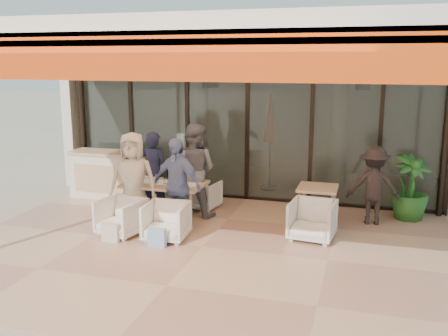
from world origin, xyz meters
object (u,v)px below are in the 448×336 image
(side_table, at_px, (318,192))
(side_chair, at_px, (312,218))
(chair_near_left, at_px, (121,215))
(chair_near_right, at_px, (166,220))
(potted_palm, at_px, (410,188))
(host_counter, at_px, (113,175))
(dining_table, at_px, (165,186))
(chair_far_left, at_px, (165,191))
(diner_grey, at_px, (194,170))
(diner_navy, at_px, (154,172))
(standing_woman, at_px, (374,186))
(chair_far_right, at_px, (203,193))
(diner_cream, at_px, (133,180))
(diner_periwinkle, at_px, (177,185))

(side_table, relative_size, side_chair, 0.99)
(chair_near_left, height_order, chair_near_right, chair_near_left)
(side_chair, bearing_deg, potted_palm, 50.25)
(host_counter, xyz_separation_m, chair_near_left, (1.31, -2.11, -0.17))
(side_chair, bearing_deg, dining_table, -179.46)
(chair_far_left, height_order, chair_near_left, chair_near_left)
(diner_grey, distance_m, side_table, 2.37)
(diner_grey, distance_m, side_chair, 2.52)
(diner_navy, relative_size, standing_woman, 1.11)
(diner_navy, bearing_deg, chair_far_right, -147.37)
(diner_grey, xyz_separation_m, diner_cream, (-0.84, -0.90, -0.04))
(diner_grey, relative_size, diner_periwinkle, 1.08)
(chair_far_right, xyz_separation_m, diner_periwinkle, (0.00, -1.40, 0.52))
(diner_periwinkle, relative_size, potted_palm, 1.34)
(standing_woman, xyz_separation_m, potted_palm, (0.66, 0.47, -0.11))
(chair_far_right, distance_m, standing_woman, 3.35)
(diner_navy, relative_size, side_table, 2.20)
(standing_woman, distance_m, potted_palm, 0.82)
(diner_navy, bearing_deg, diner_grey, -178.13)
(chair_far_left, relative_size, chair_far_right, 0.98)
(host_counter, xyz_separation_m, diner_cream, (1.31, -1.61, 0.34))
(chair_far_left, relative_size, side_chair, 0.84)
(chair_near_left, height_order, diner_cream, diner_cream)
(chair_far_right, relative_size, side_chair, 0.86)
(chair_far_left, distance_m, diner_grey, 1.14)
(chair_far_left, height_order, potted_palm, potted_palm)
(standing_woman, bearing_deg, side_table, 16.87)
(chair_far_left, distance_m, chair_far_right, 0.84)
(diner_navy, distance_m, side_chair, 3.30)
(chair_near_left, bearing_deg, diner_grey, 73.05)
(chair_far_left, xyz_separation_m, chair_far_right, (0.84, 0.00, 0.01))
(chair_near_left, xyz_separation_m, diner_navy, (0.00, 1.40, 0.46))
(chair_far_left, bearing_deg, diner_cream, 108.93)
(host_counter, bearing_deg, dining_table, -33.67)
(chair_near_left, distance_m, potted_palm, 5.36)
(chair_near_right, bearing_deg, diner_grey, 86.34)
(chair_far_left, distance_m, side_chair, 3.41)
(side_table, bearing_deg, diner_periwinkle, -157.97)
(diner_periwinkle, bearing_deg, chair_far_left, 137.19)
(chair_far_left, relative_size, diner_grey, 0.35)
(host_counter, distance_m, diner_grey, 2.30)
(dining_table, xyz_separation_m, chair_far_left, (-0.41, 0.94, -0.37))
(diner_navy, bearing_deg, dining_table, 134.88)
(chair_far_left, bearing_deg, diner_grey, 168.17)
(chair_far_right, xyz_separation_m, potted_palm, (3.99, 0.41, 0.30))
(dining_table, relative_size, diner_cream, 0.86)
(host_counter, relative_size, diner_periwinkle, 1.10)
(potted_palm, bearing_deg, diner_navy, -169.32)
(chair_far_left, height_order, side_chair, side_chair)
(diner_periwinkle, bearing_deg, diner_grey, 106.23)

